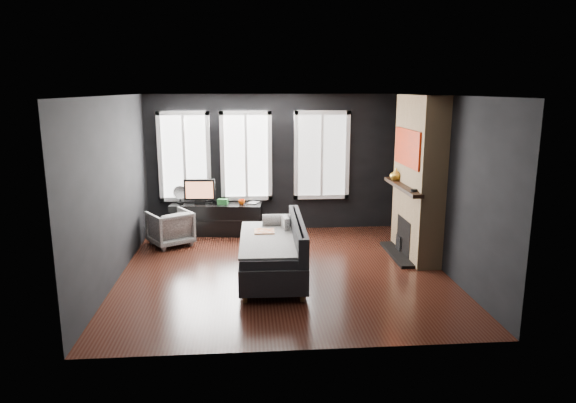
{
  "coord_description": "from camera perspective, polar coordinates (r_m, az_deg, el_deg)",
  "views": [
    {
      "loc": [
        -0.54,
        -7.6,
        2.8
      ],
      "look_at": [
        0.1,
        0.3,
        1.05
      ],
      "focal_mm": 32.0,
      "sensor_mm": 36.0,
      "label": 1
    }
  ],
  "objects": [
    {
      "name": "wall_back",
      "position": [
        10.22,
        -1.57,
        4.29
      ],
      "size": [
        5.0,
        0.02,
        2.7
      ],
      "primitive_type": "cube",
      "color": "black",
      "rests_on": "ground"
    },
    {
      "name": "monitor",
      "position": [
        10.09,
        -9.8,
        1.29
      ],
      "size": [
        0.62,
        0.16,
        0.55
      ],
      "primitive_type": null,
      "rotation": [
        0.0,
        0.0,
        -0.05
      ],
      "color": "black",
      "rests_on": "media_console"
    },
    {
      "name": "desk_fan",
      "position": [
        10.19,
        -11.91,
        0.78
      ],
      "size": [
        0.26,
        0.26,
        0.36
      ],
      "primitive_type": null,
      "rotation": [
        0.0,
        0.0,
        0.02
      ],
      "color": "#989898",
      "rests_on": "media_console"
    },
    {
      "name": "ceiling",
      "position": [
        7.62,
        -0.58,
        11.7
      ],
      "size": [
        5.0,
        5.0,
        0.0
      ],
      "primitive_type": "plane",
      "color": "white",
      "rests_on": "ground"
    },
    {
      "name": "wall_left",
      "position": [
        7.98,
        -18.77,
        1.31
      ],
      "size": [
        0.02,
        5.0,
        2.7
      ],
      "primitive_type": "cube",
      "color": "black",
      "rests_on": "ground"
    },
    {
      "name": "sofa",
      "position": [
        7.73,
        -1.82,
        -5.27
      ],
      "size": [
        1.09,
        2.1,
        0.89
      ],
      "primitive_type": null,
      "rotation": [
        0.0,
        0.0,
        -0.02
      ],
      "color": "black",
      "rests_on": "floor"
    },
    {
      "name": "wall_right",
      "position": [
        8.31,
        16.91,
        1.86
      ],
      "size": [
        0.02,
        5.0,
        2.7
      ],
      "primitive_type": "cube",
      "color": "black",
      "rests_on": "ground"
    },
    {
      "name": "armchair",
      "position": [
        9.57,
        -12.96,
        -2.69
      ],
      "size": [
        0.92,
        0.91,
        0.7
      ],
      "primitive_type": "imported",
      "rotation": [
        0.0,
        0.0,
        -2.59
      ],
      "color": "silver",
      "rests_on": "floor"
    },
    {
      "name": "mug",
      "position": [
        9.95,
        -5.16,
        0.03
      ],
      "size": [
        0.14,
        0.12,
        0.13
      ],
      "primitive_type": "imported",
      "rotation": [
        0.0,
        0.0,
        0.17
      ],
      "color": "#EC4F07",
      "rests_on": "media_console"
    },
    {
      "name": "mantel_clock",
      "position": [
        8.23,
        13.82,
        1.21
      ],
      "size": [
        0.14,
        0.14,
        0.04
      ],
      "primitive_type": "cylinder",
      "rotation": [
        0.0,
        0.0,
        -0.43
      ],
      "color": "black",
      "rests_on": "fireplace"
    },
    {
      "name": "media_console",
      "position": [
        10.17,
        -7.93,
        -1.89
      ],
      "size": [
        1.81,
        0.74,
        0.61
      ],
      "primitive_type": null,
      "rotation": [
        0.0,
        0.0,
        -0.11
      ],
      "color": "black",
      "rests_on": "floor"
    },
    {
      "name": "book",
      "position": [
        10.07,
        -4.31,
        0.52
      ],
      "size": [
        0.17,
        0.09,
        0.24
      ],
      "primitive_type": "imported",
      "rotation": [
        0.0,
        0.0,
        -0.45
      ],
      "color": "#B2A58C",
      "rests_on": "media_console"
    },
    {
      "name": "mantel_vase",
      "position": [
        9.15,
        11.89,
        2.95
      ],
      "size": [
        0.26,
        0.27,
        0.21
      ],
      "primitive_type": "imported",
      "rotation": [
        0.0,
        0.0,
        0.33
      ],
      "color": "gold",
      "rests_on": "fireplace"
    },
    {
      "name": "windows",
      "position": [
        10.07,
        -4.19,
        10.03
      ],
      "size": [
        4.0,
        0.16,
        1.76
      ],
      "primitive_type": null,
      "color": "white",
      "rests_on": "wall_back"
    },
    {
      "name": "fireplace",
      "position": [
        8.8,
        14.28,
        2.58
      ],
      "size": [
        0.7,
        1.62,
        2.7
      ],
      "primitive_type": null,
      "color": "#93724C",
      "rests_on": "floor"
    },
    {
      "name": "storage_box",
      "position": [
        10.01,
        -7.25,
        -0.01
      ],
      "size": [
        0.22,
        0.16,
        0.11
      ],
      "primitive_type": "cube",
      "rotation": [
        0.0,
        0.0,
        -0.22
      ],
      "color": "#297231",
      "rests_on": "media_console"
    },
    {
      "name": "floor",
      "position": [
        8.12,
        -0.54,
        -7.73
      ],
      "size": [
        5.0,
        5.0,
        0.0
      ],
      "primitive_type": "plane",
      "color": "black",
      "rests_on": "ground"
    },
    {
      "name": "stripe_pillow",
      "position": [
        8.17,
        -0.32,
        -2.85
      ],
      "size": [
        0.12,
        0.35,
        0.35
      ],
      "primitive_type": "cube",
      "rotation": [
        0.0,
        0.0,
        0.12
      ],
      "color": "gray",
      "rests_on": "sofa"
    }
  ]
}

